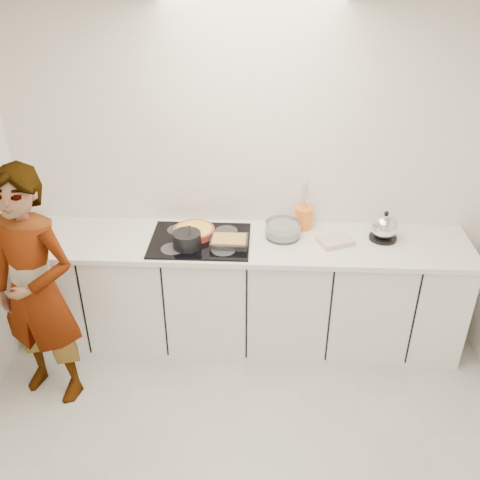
{
  "coord_description": "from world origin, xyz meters",
  "views": [
    {
      "loc": [
        0.1,
        -2.09,
        2.87
      ],
      "look_at": [
        -0.05,
        1.05,
        1.05
      ],
      "focal_mm": 40.0,
      "sensor_mm": 36.0,
      "label": 1
    }
  ],
  "objects_px": {
    "tart_dish": "(194,231)",
    "mixing_bowl": "(283,230)",
    "baking_dish": "(229,241)",
    "kettle": "(384,227)",
    "cook": "(36,291)",
    "hob": "(200,240)",
    "utensil_crock": "(304,218)",
    "saucepan": "(187,240)"
  },
  "relations": [
    {
      "from": "tart_dish",
      "to": "kettle",
      "type": "height_order",
      "value": "kettle"
    },
    {
      "from": "baking_dish",
      "to": "cook",
      "type": "bearing_deg",
      "value": -156.43
    },
    {
      "from": "hob",
      "to": "tart_dish",
      "type": "bearing_deg",
      "value": 125.43
    },
    {
      "from": "hob",
      "to": "saucepan",
      "type": "relative_size",
      "value": 3.17
    },
    {
      "from": "utensil_crock",
      "to": "cook",
      "type": "relative_size",
      "value": 0.1
    },
    {
      "from": "baking_dish",
      "to": "cook",
      "type": "xyz_separation_m",
      "value": [
        -1.22,
        -0.53,
        -0.1
      ]
    },
    {
      "from": "baking_dish",
      "to": "cook",
      "type": "relative_size",
      "value": 0.16
    },
    {
      "from": "baking_dish",
      "to": "utensil_crock",
      "type": "relative_size",
      "value": 1.61
    },
    {
      "from": "tart_dish",
      "to": "saucepan",
      "type": "bearing_deg",
      "value": -98.6
    },
    {
      "from": "baking_dish",
      "to": "kettle",
      "type": "relative_size",
      "value": 1.18
    },
    {
      "from": "baking_dish",
      "to": "hob",
      "type": "bearing_deg",
      "value": 164.42
    },
    {
      "from": "baking_dish",
      "to": "cook",
      "type": "height_order",
      "value": "cook"
    },
    {
      "from": "saucepan",
      "to": "kettle",
      "type": "bearing_deg",
      "value": 8.05
    },
    {
      "from": "tart_dish",
      "to": "cook",
      "type": "xyz_separation_m",
      "value": [
        -0.95,
        -0.67,
        -0.1
      ]
    },
    {
      "from": "baking_dish",
      "to": "kettle",
      "type": "height_order",
      "value": "kettle"
    },
    {
      "from": "saucepan",
      "to": "mixing_bowl",
      "type": "distance_m",
      "value": 0.71
    },
    {
      "from": "cook",
      "to": "hob",
      "type": "bearing_deg",
      "value": 46.95
    },
    {
      "from": "utensil_crock",
      "to": "kettle",
      "type": "bearing_deg",
      "value": -14.6
    },
    {
      "from": "hob",
      "to": "saucepan",
      "type": "bearing_deg",
      "value": -127.76
    },
    {
      "from": "tart_dish",
      "to": "saucepan",
      "type": "relative_size",
      "value": 1.55
    },
    {
      "from": "cook",
      "to": "saucepan",
      "type": "bearing_deg",
      "value": 44.28
    },
    {
      "from": "saucepan",
      "to": "mixing_bowl",
      "type": "xyz_separation_m",
      "value": [
        0.68,
        0.2,
        -0.01
      ]
    },
    {
      "from": "hob",
      "to": "kettle",
      "type": "xyz_separation_m",
      "value": [
        1.34,
        0.1,
        0.09
      ]
    },
    {
      "from": "baking_dish",
      "to": "mixing_bowl",
      "type": "distance_m",
      "value": 0.42
    },
    {
      "from": "baking_dish",
      "to": "utensil_crock",
      "type": "bearing_deg",
      "value": 29.21
    },
    {
      "from": "tart_dish",
      "to": "saucepan",
      "type": "xyz_separation_m",
      "value": [
        -0.03,
        -0.18,
        0.03
      ]
    },
    {
      "from": "tart_dish",
      "to": "utensil_crock",
      "type": "distance_m",
      "value": 0.83
    },
    {
      "from": "mixing_bowl",
      "to": "cook",
      "type": "relative_size",
      "value": 0.16
    },
    {
      "from": "hob",
      "to": "kettle",
      "type": "bearing_deg",
      "value": 4.12
    },
    {
      "from": "utensil_crock",
      "to": "hob",
      "type": "bearing_deg",
      "value": -162.17
    },
    {
      "from": "saucepan",
      "to": "baking_dish",
      "type": "height_order",
      "value": "saucepan"
    },
    {
      "from": "kettle",
      "to": "cook",
      "type": "relative_size",
      "value": 0.13
    },
    {
      "from": "kettle",
      "to": "saucepan",
      "type": "bearing_deg",
      "value": -171.95
    },
    {
      "from": "saucepan",
      "to": "kettle",
      "type": "xyz_separation_m",
      "value": [
        1.42,
        0.2,
        0.03
      ]
    },
    {
      "from": "tart_dish",
      "to": "utensil_crock",
      "type": "bearing_deg",
      "value": 11.77
    },
    {
      "from": "tart_dish",
      "to": "mixing_bowl",
      "type": "relative_size",
      "value": 1.3
    },
    {
      "from": "tart_dish",
      "to": "mixing_bowl",
      "type": "distance_m",
      "value": 0.66
    },
    {
      "from": "hob",
      "to": "utensil_crock",
      "type": "relative_size",
      "value": 4.31
    },
    {
      "from": "cook",
      "to": "baking_dish",
      "type": "bearing_deg",
      "value": 39.96
    },
    {
      "from": "utensil_crock",
      "to": "cook",
      "type": "xyz_separation_m",
      "value": [
        -1.76,
        -0.84,
        -0.14
      ]
    },
    {
      "from": "tart_dish",
      "to": "saucepan",
      "type": "height_order",
      "value": "saucepan"
    },
    {
      "from": "mixing_bowl",
      "to": "tart_dish",
      "type": "bearing_deg",
      "value": -178.28
    }
  ]
}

